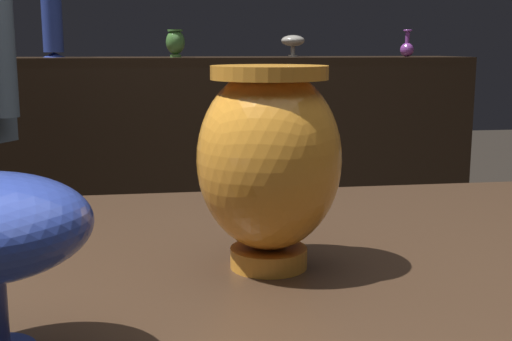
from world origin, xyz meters
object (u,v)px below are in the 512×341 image
object	(u,v)px
shelf_vase_center	(175,42)
shelf_vase_left	(52,21)
shelf_vase_right	(293,41)
shelf_vase_far_right	(407,48)
vase_centerpiece	(269,159)

from	to	relation	value
shelf_vase_center	shelf_vase_left	bearing A→B (deg)	168.18
shelf_vase_right	shelf_vase_far_right	bearing A→B (deg)	-3.49
vase_centerpiece	shelf_vase_left	size ratio (longest dim) A/B	0.69
vase_centerpiece	shelf_vase_left	xyz separation A→B (m)	(-0.54, 2.33, 0.22)
vase_centerpiece	shelf_vase_center	xyz separation A→B (m)	(-0.02, 2.22, 0.14)
shelf_vase_far_right	shelf_vase_left	bearing A→B (deg)	176.03
shelf_vase_right	shelf_vase_left	world-z (taller)	shelf_vase_left
vase_centerpiece	shelf_vase_far_right	bearing A→B (deg)	65.30
vase_centerpiece	shelf_vase_right	bearing A→B (deg)	77.43
shelf_vase_far_right	shelf_vase_right	bearing A→B (deg)	176.51
shelf_vase_left	vase_centerpiece	bearing A→B (deg)	-77.03
shelf_vase_center	shelf_vase_far_right	bearing A→B (deg)	0.03
shelf_vase_far_right	shelf_vase_center	distance (m)	1.04
shelf_vase_left	shelf_vase_far_right	bearing A→B (deg)	-3.97
vase_centerpiece	shelf_vase_center	world-z (taller)	shelf_vase_center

